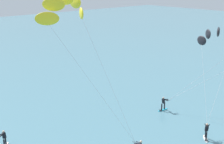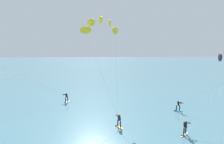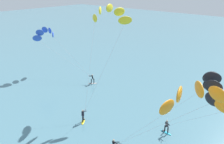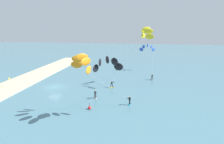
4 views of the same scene
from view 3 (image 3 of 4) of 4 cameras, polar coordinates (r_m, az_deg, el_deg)
The scene contains 4 objects.
kitesurfer_nearshore at distance 20.27m, azimuth 18.09°, elevation -5.95°, with size 9.24×9.35×9.98m.
kitesurfer_mid_water at distance 35.35m, azimuth -0.74°, elevation 11.98°, with size 5.93×9.69×13.74m.
kitesurfer_far_out at distance 23.31m, azimuth 19.98°, elevation -3.40°, with size 9.72×6.77×9.64m.
kitesurfer_downwind at distance 49.26m, azimuth -14.16°, elevation 7.92°, with size 12.53×5.11×8.61m.
Camera 3 is at (19.86, -5.30, 16.91)m, focal length 41.43 mm.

